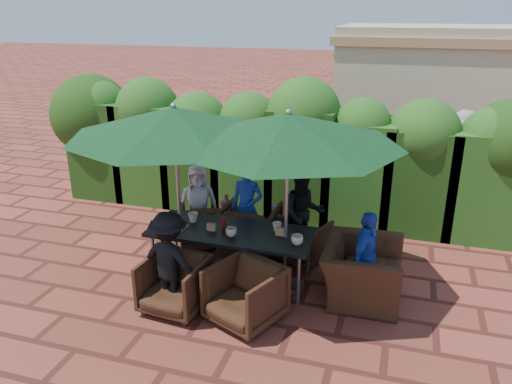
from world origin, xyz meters
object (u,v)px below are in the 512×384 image
(chair_end_right, at_px, (363,263))
(chair_far_right, at_px, (302,238))
(chair_near_right, at_px, (245,292))
(chair_near_left, at_px, (175,282))
(chair_far_left, at_px, (206,221))
(umbrella_left, at_px, (174,122))
(chair_far_mid, at_px, (251,227))
(umbrella_right, at_px, (288,129))
(dining_table, at_px, (231,235))

(chair_end_right, bearing_deg, chair_far_right, 50.48)
(chair_near_right, bearing_deg, chair_near_left, -155.85)
(chair_far_left, xyz_separation_m, chair_end_right, (2.56, -0.87, 0.10))
(umbrella_left, distance_m, chair_far_right, 2.58)
(chair_far_mid, height_order, chair_near_right, chair_far_mid)
(umbrella_right, distance_m, chair_far_mid, 2.13)
(chair_far_mid, xyz_separation_m, chair_far_right, (0.82, -0.04, -0.07))
(chair_far_mid, height_order, chair_far_right, chair_far_mid)
(umbrella_right, height_order, chair_far_mid, umbrella_right)
(umbrella_left, relative_size, chair_far_left, 3.58)
(chair_far_right, distance_m, chair_near_right, 1.78)
(umbrella_right, height_order, chair_far_right, umbrella_right)
(umbrella_right, xyz_separation_m, chair_far_left, (-1.54, 0.93, -1.82))
(chair_far_mid, height_order, chair_near_left, chair_far_mid)
(chair_near_left, xyz_separation_m, chair_near_right, (0.93, 0.01, 0.02))
(umbrella_left, distance_m, chair_near_left, 2.06)
(dining_table, relative_size, umbrella_right, 0.78)
(umbrella_left, xyz_separation_m, chair_far_mid, (0.75, 0.90, -1.79))
(chair_far_left, distance_m, chair_near_right, 2.23)
(umbrella_left, height_order, chair_end_right, umbrella_left)
(dining_table, distance_m, chair_end_right, 1.79)
(dining_table, bearing_deg, chair_far_mid, 90.02)
(dining_table, xyz_separation_m, umbrella_left, (-0.75, -0.02, 1.54))
(umbrella_right, bearing_deg, chair_near_left, -142.63)
(chair_far_right, height_order, chair_end_right, chair_end_right)
(chair_far_right, bearing_deg, chair_far_left, 18.46)
(chair_far_mid, xyz_separation_m, chair_end_right, (1.78, -0.81, 0.07))
(chair_near_right, bearing_deg, umbrella_right, 96.75)
(umbrella_right, xyz_separation_m, chair_near_left, (-1.20, -0.92, -1.83))
(chair_near_left, height_order, chair_end_right, chair_end_right)
(chair_far_right, relative_size, chair_near_left, 0.93)
(chair_far_right, height_order, chair_near_right, chair_near_right)
(umbrella_right, relative_size, chair_far_left, 3.64)
(chair_far_mid, bearing_deg, chair_near_left, 76.93)
(umbrella_left, relative_size, chair_far_right, 3.97)
(chair_far_left, bearing_deg, umbrella_right, 125.08)
(dining_table, height_order, umbrella_left, umbrella_left)
(chair_near_left, height_order, chair_near_right, chair_near_right)
(dining_table, height_order, chair_near_left, chair_near_left)
(chair_far_mid, distance_m, chair_near_right, 1.85)
(chair_near_left, distance_m, chair_near_right, 0.93)
(chair_far_left, bearing_deg, chair_far_mid, 152.07)
(umbrella_left, bearing_deg, chair_far_left, 91.35)
(dining_table, distance_m, chair_far_left, 1.25)
(chair_end_right, bearing_deg, chair_far_mid, 64.68)
(dining_table, height_order, umbrella_right, umbrella_right)
(umbrella_right, relative_size, chair_near_left, 3.76)
(umbrella_right, height_order, chair_near_right, umbrella_right)
(dining_table, distance_m, umbrella_left, 1.71)
(umbrella_left, bearing_deg, umbrella_right, 1.08)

